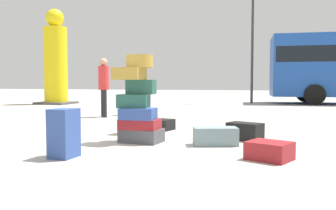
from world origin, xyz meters
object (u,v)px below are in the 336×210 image
Objects in this scene: suitcase_tower at (138,104)px; suitcase_black_upright_blue at (245,131)px; suitcase_black_foreground_far at (155,124)px; suitcase_navy_right_side at (64,133)px; person_bearded_onlooker at (139,82)px; suitcase_slate_behind_tower at (215,136)px; person_tourist_with_camera at (104,82)px; lamp_post at (253,9)px; suitcase_maroon_white_trunk at (269,151)px; yellow_dummy_statue at (56,62)px; suitcase_tan_left_side at (133,116)px.

suitcase_black_upright_blue is at bearing 23.61° from suitcase_tower.
suitcase_black_foreground_far is 1.20× the size of suitcase_navy_right_side.
person_bearded_onlooker is (-1.55, 3.11, 0.88)m from suitcase_black_foreground_far.
suitcase_slate_behind_tower is 0.41× the size of person_tourist_with_camera.
person_tourist_with_camera reaches higher than suitcase_black_upright_blue.
suitcase_black_upright_blue is at bearing 40.21° from suitcase_slate_behind_tower.
suitcase_black_upright_blue is 0.34× the size of person_tourist_with_camera.
lamp_post is at bearing 72.67° from suitcase_slate_behind_tower.
suitcase_maroon_white_trunk is 0.80× the size of suitcase_navy_right_side.
suitcase_black_upright_blue reaches higher than suitcase_slate_behind_tower.
suitcase_navy_right_side is at bearing -96.86° from lamp_post.
suitcase_maroon_white_trunk is 13.49m from lamp_post.
suitcase_slate_behind_tower is (1.27, 0.07, -0.49)m from suitcase_tower.
suitcase_black_upright_blue is 0.88× the size of suitcase_navy_right_side.
yellow_dummy_statue reaches higher than suitcase_navy_right_side.
yellow_dummy_statue is (-8.74, 8.76, 1.78)m from suitcase_slate_behind_tower.
suitcase_tan_left_side reaches higher than suitcase_maroon_white_trunk.
suitcase_black_foreground_far is at bearing 84.70° from suitcase_tan_left_side.
person_tourist_with_camera is 9.59m from lamp_post.
suitcase_navy_right_side is (-2.60, -0.62, 0.21)m from suitcase_maroon_white_trunk.
suitcase_slate_behind_tower is at bearing -97.79° from suitcase_black_upright_blue.
suitcase_black_foreground_far is (0.21, 0.69, -0.23)m from suitcase_tan_left_side.
suitcase_tower is 2.08× the size of suitcase_tan_left_side.
person_bearded_onlooker is 8.52m from lamp_post.
suitcase_navy_right_side is 5.60m from person_tourist_with_camera.
suitcase_tan_left_side reaches higher than suitcase_black_foreground_far.
suitcase_tower is at bearing -49.79° from yellow_dummy_statue.
suitcase_tan_left_side is at bearing -93.80° from suitcase_black_foreground_far.
suitcase_black_foreground_far is 2.16m from suitcase_slate_behind_tower.
suitcase_tower reaches higher than suitcase_slate_behind_tower.
suitcase_tan_left_side is 1.22× the size of suitcase_black_upright_blue.
suitcase_tan_left_side reaches higher than suitcase_navy_right_side.
person_bearded_onlooker is at bearing -111.97° from lamp_post.
person_bearded_onlooker is at bearing 105.05° from person_tourist_with_camera.
yellow_dummy_statue is at bearing 162.38° from suitcase_black_upright_blue.
suitcase_black_foreground_far is 1.37× the size of suitcase_black_upright_blue.
lamp_post is (8.59, 3.11, 2.50)m from yellow_dummy_statue.
suitcase_maroon_white_trunk is at bearing 6.89° from person_tourist_with_camera.
suitcase_slate_behind_tower is at bearing 157.78° from suitcase_maroon_white_trunk.
suitcase_tan_left_side is at bearing 117.20° from suitcase_tower.
suitcase_slate_behind_tower is at bearing 42.60° from suitcase_navy_right_side.
suitcase_slate_behind_tower is at bearing -31.84° from suitcase_black_foreground_far.
yellow_dummy_statue is at bearing -170.28° from person_bearded_onlooker.
lamp_post is at bearing 95.69° from suitcase_black_foreground_far.
suitcase_black_upright_blue is at bearing 15.65° from person_tourist_with_camera.
suitcase_slate_behind_tower reaches higher than suitcase_maroon_white_trunk.
lamp_post is (1.11, 11.95, 3.79)m from suitcase_tower.
suitcase_navy_right_side is at bearing -111.38° from suitcase_black_upright_blue.
suitcase_navy_right_side is (-0.24, -3.02, 0.21)m from suitcase_black_foreground_far.
lamp_post reaches higher than suitcase_maroon_white_trunk.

